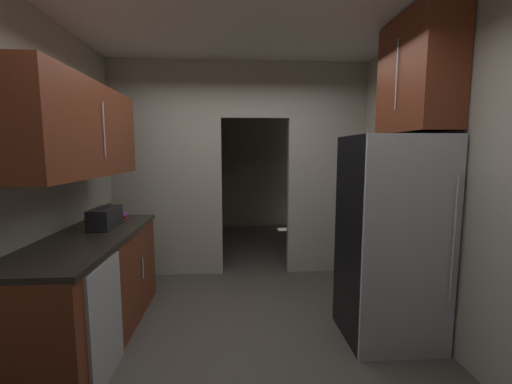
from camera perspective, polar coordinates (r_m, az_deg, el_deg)
The scene contains 12 objects.
ground at distance 3.10m, azimuth -1.95°, elevation -24.70°, with size 20.00×20.00×0.00m, color #47423D.
kitchen_overhead_slab at distance 3.36m, azimuth -2.48°, elevation 27.47°, with size 3.70×7.40×0.06m, color silver.
kitchen_partition at distance 4.34m, azimuth -3.40°, elevation 4.94°, with size 3.30×0.12×2.78m.
adjoining_room_shell at distance 6.28m, azimuth -3.07°, elevation 4.75°, with size 3.30×2.88×2.78m.
kitchen_flank_right at distance 2.87m, azimuth 34.53°, elevation 0.96°, with size 0.10×4.20×2.78m, color #ADA899.
refrigerator at distance 3.07m, azimuth 22.26°, elevation -7.64°, with size 0.75×0.72×1.76m.
lower_cabinet_run at distance 3.26m, azimuth -26.71°, elevation -14.72°, with size 0.67×1.88×0.92m.
dishwasher at distance 2.71m, azimuth -24.56°, elevation -19.83°, with size 0.02×0.56×0.86m.
upper_cabinet_counterside at distance 3.05m, azimuth -28.09°, elevation 9.46°, with size 0.36×1.69×0.75m.
upper_cabinet_fridgeside at distance 3.23m, azimuth 26.25°, elevation 17.80°, with size 0.36×0.83×0.96m.
boombox at distance 3.38m, azimuth -24.76°, elevation -4.08°, with size 0.20×0.41×0.21m.
book_stack at distance 3.73m, azimuth -22.32°, elevation -3.94°, with size 0.13×0.14×0.06m.
Camera 1 is at (-0.08, -2.64, 1.63)m, focal length 23.05 mm.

